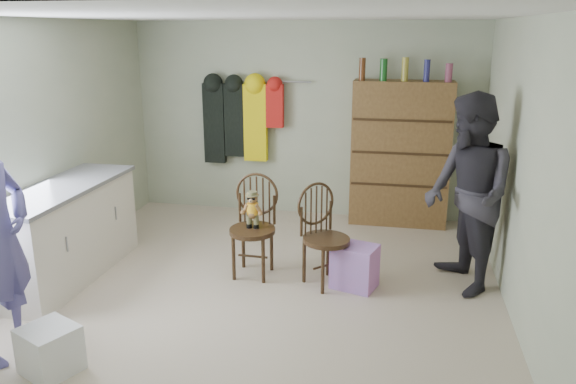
% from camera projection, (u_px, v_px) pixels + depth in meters
% --- Properties ---
extents(ground_plane, '(5.00, 5.00, 0.00)m').
position_uv_depth(ground_plane, '(258.00, 293.00, 5.28)').
color(ground_plane, beige).
rests_on(ground_plane, ground).
extents(room_walls, '(5.00, 5.00, 5.00)m').
position_uv_depth(room_walls, '(269.00, 118.00, 5.35)').
color(room_walls, '#B2B89A').
rests_on(room_walls, ground).
extents(counter, '(0.64, 1.86, 0.94)m').
position_uv_depth(counter, '(65.00, 232.00, 5.52)').
color(counter, silver).
rests_on(counter, ground).
extents(plastic_tub, '(0.47, 0.47, 0.35)m').
position_uv_depth(plastic_tub, '(50.00, 350.00, 4.04)').
color(plastic_tub, white).
rests_on(plastic_tub, ground).
extents(chair_front, '(0.47, 0.47, 1.02)m').
position_uv_depth(chair_front, '(254.00, 219.00, 5.57)').
color(chair_front, '#3B2614').
rests_on(chair_front, ground).
extents(chair_far, '(0.62, 0.62, 0.99)m').
position_uv_depth(chair_far, '(323.00, 231.00, 5.37)').
color(chair_far, '#3B2614').
rests_on(chair_far, ground).
extents(striped_bag, '(0.47, 0.41, 0.42)m').
position_uv_depth(striped_bag, '(355.00, 266.00, 5.36)').
color(striped_bag, pink).
rests_on(striped_bag, ground).
extents(person_right, '(0.95, 1.08, 1.86)m').
position_uv_depth(person_right, '(468.00, 194.00, 5.15)').
color(person_right, '#2D2B33').
rests_on(person_right, ground).
extents(dresser, '(1.20, 0.39, 2.08)m').
position_uv_depth(dresser, '(400.00, 153.00, 6.96)').
color(dresser, brown).
rests_on(dresser, ground).
extents(coat_rack, '(1.42, 0.12, 1.09)m').
position_uv_depth(coat_rack, '(240.00, 120.00, 7.33)').
color(coat_rack, '#99999E').
rests_on(coat_rack, ground).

